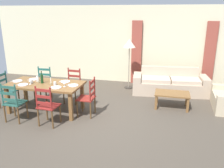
{
  "coord_description": "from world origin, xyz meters",
  "views": [
    {
      "loc": [
        1.72,
        -4.92,
        2.49
      ],
      "look_at": [
        0.39,
        0.48,
        0.75
      ],
      "focal_mm": 37.33,
      "sensor_mm": 36.0,
      "label": 1
    }
  ],
  "objects_px": {
    "dining_chair_head_east": "(88,97)",
    "wine_glass_far_left": "(37,77)",
    "dining_chair_far_left": "(43,84)",
    "wine_glass_near_right": "(64,82)",
    "dining_chair_near_left": "(13,102)",
    "dining_table": "(45,87)",
    "couch": "(169,84)",
    "dining_chair_far_right": "(73,86)",
    "coffee_cup_primary": "(55,84)",
    "wine_glass_near_left": "(30,80)",
    "dining_chair_near_right": "(47,106)",
    "coffee_table": "(172,95)",
    "coffee_cup_secondary": "(32,82)",
    "wine_bottle": "(42,79)",
    "dining_chair_head_west": "(6,90)",
    "standing_lamp": "(129,46)"
  },
  "relations": [
    {
      "from": "dining_chair_head_east",
      "to": "wine_glass_far_left",
      "type": "xyz_separation_m",
      "value": [
        -1.44,
        0.15,
        0.38
      ]
    },
    {
      "from": "dining_chair_far_left",
      "to": "wine_glass_near_right",
      "type": "relative_size",
      "value": 5.96
    },
    {
      "from": "dining_chair_near_left",
      "to": "dining_table",
      "type": "bearing_deg",
      "value": 59.8
    },
    {
      "from": "wine_glass_far_left",
      "to": "couch",
      "type": "height_order",
      "value": "wine_glass_far_left"
    },
    {
      "from": "dining_chair_far_right",
      "to": "coffee_cup_primary",
      "type": "distance_m",
      "value": 0.93
    },
    {
      "from": "dining_chair_far_right",
      "to": "wine_glass_near_left",
      "type": "xyz_separation_m",
      "value": [
        -0.73,
        -0.93,
        0.38
      ]
    },
    {
      "from": "dining_table",
      "to": "coffee_cup_primary",
      "type": "bearing_deg",
      "value": -14.32
    },
    {
      "from": "dining_table",
      "to": "wine_glass_near_right",
      "type": "distance_m",
      "value": 0.64
    },
    {
      "from": "dining_chair_near_left",
      "to": "dining_chair_far_right",
      "type": "xyz_separation_m",
      "value": [
        0.84,
        1.51,
        0.0
      ]
    },
    {
      "from": "dining_chair_near_right",
      "to": "dining_chair_far_right",
      "type": "height_order",
      "value": "same"
    },
    {
      "from": "dining_chair_near_left",
      "to": "wine_glass_near_left",
      "type": "bearing_deg",
      "value": 79.69
    },
    {
      "from": "wine_glass_far_left",
      "to": "coffee_table",
      "type": "bearing_deg",
      "value": 13.95
    },
    {
      "from": "coffee_cup_secondary",
      "to": "wine_bottle",
      "type": "bearing_deg",
      "value": 15.79
    },
    {
      "from": "dining_chair_far_left",
      "to": "wine_glass_near_right",
      "type": "distance_m",
      "value": 1.44
    },
    {
      "from": "wine_bottle",
      "to": "coffee_table",
      "type": "xyz_separation_m",
      "value": [
        3.23,
        0.99,
        -0.51
      ]
    },
    {
      "from": "dining_chair_near_left",
      "to": "couch",
      "type": "height_order",
      "value": "dining_chair_near_left"
    },
    {
      "from": "dining_chair_head_west",
      "to": "coffee_cup_primary",
      "type": "relative_size",
      "value": 10.67
    },
    {
      "from": "dining_chair_head_west",
      "to": "dining_chair_far_left",
      "type": "bearing_deg",
      "value": 46.96
    },
    {
      "from": "dining_chair_far_left",
      "to": "dining_chair_far_right",
      "type": "height_order",
      "value": "same"
    },
    {
      "from": "dining_chair_far_right",
      "to": "coffee_table",
      "type": "xyz_separation_m",
      "value": [
        2.74,
        0.22,
        -0.12
      ]
    },
    {
      "from": "standing_lamp",
      "to": "dining_chair_head_west",
      "type": "bearing_deg",
      "value": -140.58
    },
    {
      "from": "dining_chair_near_right",
      "to": "wine_bottle",
      "type": "xyz_separation_m",
      "value": [
        -0.51,
        0.73,
        0.39
      ]
    },
    {
      "from": "dining_chair_far_left",
      "to": "standing_lamp",
      "type": "relative_size",
      "value": 0.59
    },
    {
      "from": "wine_bottle",
      "to": "couch",
      "type": "height_order",
      "value": "wine_bottle"
    },
    {
      "from": "coffee_cup_secondary",
      "to": "dining_chair_far_left",
      "type": "bearing_deg",
      "value": 101.08
    },
    {
      "from": "coffee_cup_secondary",
      "to": "dining_chair_head_east",
      "type": "bearing_deg",
      "value": 2.37
    },
    {
      "from": "wine_glass_near_right",
      "to": "coffee_table",
      "type": "bearing_deg",
      "value": 23.7
    },
    {
      "from": "wine_glass_near_left",
      "to": "coffee_cup_primary",
      "type": "height_order",
      "value": "wine_glass_near_left"
    },
    {
      "from": "dining_chair_far_left",
      "to": "dining_chair_head_east",
      "type": "distance_m",
      "value": 1.79
    },
    {
      "from": "dining_chair_near_left",
      "to": "dining_chair_head_east",
      "type": "bearing_deg",
      "value": 24.69
    },
    {
      "from": "wine_glass_near_right",
      "to": "coffee_cup_secondary",
      "type": "relative_size",
      "value": 1.79
    },
    {
      "from": "dining_chair_near_left",
      "to": "coffee_table",
      "type": "distance_m",
      "value": 3.98
    },
    {
      "from": "wine_glass_near_right",
      "to": "standing_lamp",
      "type": "bearing_deg",
      "value": 65.61
    },
    {
      "from": "dining_chair_far_left",
      "to": "standing_lamp",
      "type": "distance_m",
      "value": 2.93
    },
    {
      "from": "dining_chair_far_right",
      "to": "wine_glass_near_right",
      "type": "height_order",
      "value": "dining_chair_far_right"
    },
    {
      "from": "dining_chair_near_left",
      "to": "dining_chair_near_right",
      "type": "relative_size",
      "value": 1.0
    },
    {
      "from": "coffee_cup_secondary",
      "to": "couch",
      "type": "xyz_separation_m",
      "value": [
        3.41,
        2.28,
        -0.5
      ]
    },
    {
      "from": "dining_chair_near_left",
      "to": "dining_chair_near_right",
      "type": "bearing_deg",
      "value": 0.07
    },
    {
      "from": "wine_glass_near_left",
      "to": "wine_glass_near_right",
      "type": "height_order",
      "value": "same"
    },
    {
      "from": "dining_chair_far_right",
      "to": "dining_chair_head_east",
      "type": "xyz_separation_m",
      "value": [
        0.73,
        -0.79,
        0.0
      ]
    },
    {
      "from": "dining_chair_near_right",
      "to": "wine_glass_far_left",
      "type": "xyz_separation_m",
      "value": [
        -0.74,
        0.87,
        0.38
      ]
    },
    {
      "from": "wine_glass_near_right",
      "to": "coffee_table",
      "type": "relative_size",
      "value": 0.18
    },
    {
      "from": "wine_bottle",
      "to": "wine_glass_near_right",
      "type": "bearing_deg",
      "value": -11.25
    },
    {
      "from": "dining_chair_head_east",
      "to": "coffee_table",
      "type": "distance_m",
      "value": 2.25
    },
    {
      "from": "wine_glass_near_left",
      "to": "wine_glass_near_right",
      "type": "xyz_separation_m",
      "value": [
        0.91,
        0.02,
        0.0
      ]
    },
    {
      "from": "wine_glass_far_left",
      "to": "coffee_cup_primary",
      "type": "relative_size",
      "value": 1.79
    },
    {
      "from": "wine_glass_near_right",
      "to": "dining_chair_far_left",
      "type": "bearing_deg",
      "value": 141.42
    },
    {
      "from": "coffee_cup_primary",
      "to": "dining_chair_head_west",
      "type": "bearing_deg",
      "value": 176.38
    },
    {
      "from": "wine_glass_near_right",
      "to": "coffee_table",
      "type": "height_order",
      "value": "wine_glass_near_right"
    },
    {
      "from": "wine_glass_far_left",
      "to": "coffee_table",
      "type": "height_order",
      "value": "wine_glass_far_left"
    }
  ]
}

